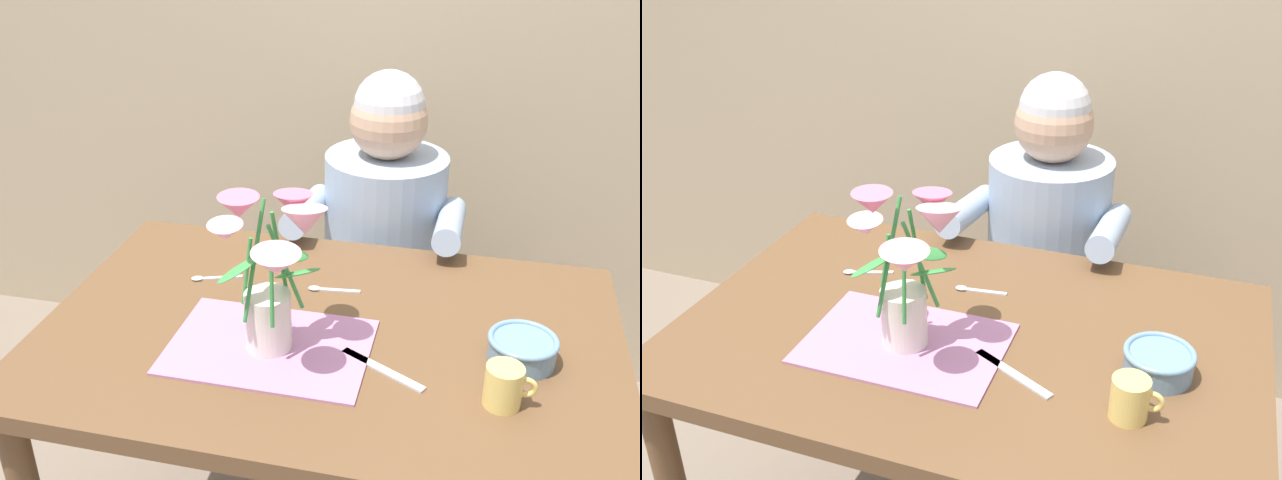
{
  "view_description": "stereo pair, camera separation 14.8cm",
  "coord_description": "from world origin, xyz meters",
  "views": [
    {
      "loc": [
        0.28,
        -1.24,
        1.59
      ],
      "look_at": [
        -0.03,
        0.05,
        0.92
      ],
      "focal_mm": 40.79,
      "sensor_mm": 36.0,
      "label": 1
    },
    {
      "loc": [
        0.42,
        -1.19,
        1.59
      ],
      "look_at": [
        -0.03,
        0.05,
        0.92
      ],
      "focal_mm": 40.79,
      "sensor_mm": 36.0,
      "label": 2
    }
  ],
  "objects": [
    {
      "name": "spoon_0",
      "position": [
        -0.32,
        0.14,
        0.74
      ],
      "size": [
        0.12,
        0.06,
        0.01
      ],
      "color": "silver",
      "rests_on": "dining_table"
    },
    {
      "name": "coffee_cup",
      "position": [
        0.36,
        -0.16,
        0.78
      ],
      "size": [
        0.09,
        0.07,
        0.08
      ],
      "color": "#E5C666",
      "rests_on": "dining_table"
    },
    {
      "name": "dining_table",
      "position": [
        0.0,
        0.0,
        0.64
      ],
      "size": [
        1.2,
        0.8,
        0.74
      ],
      "color": "brown",
      "rests_on": "ground_plane"
    },
    {
      "name": "striped_placemat",
      "position": [
        -0.1,
        -0.09,
        0.74
      ],
      "size": [
        0.4,
        0.28,
        0.0
      ],
      "primitive_type": "cube",
      "color": "#B275A3",
      "rests_on": "dining_table"
    },
    {
      "name": "flower_vase",
      "position": [
        -0.09,
        -0.1,
        0.92
      ],
      "size": [
        0.26,
        0.27,
        0.35
      ],
      "color": "silver",
      "rests_on": "dining_table"
    },
    {
      "name": "ceramic_bowl",
      "position": [
        0.39,
        -0.02,
        0.77
      ],
      "size": [
        0.14,
        0.14,
        0.06
      ],
      "color": "#6689A8",
      "rests_on": "dining_table"
    },
    {
      "name": "seated_person",
      "position": [
        0.02,
        0.62,
        0.56
      ],
      "size": [
        0.45,
        0.47,
        1.14
      ],
      "rotation": [
        0.0,
        0.0,
        0.07
      ],
      "color": "#4C4C56",
      "rests_on": "ground_plane"
    },
    {
      "name": "dinner_knife",
      "position": [
        0.13,
        -0.11,
        0.74
      ],
      "size": [
        0.18,
        0.11,
        0.0
      ],
      "primitive_type": "cube",
      "rotation": [
        0.0,
        0.0,
        -0.49
      ],
      "color": "silver",
      "rests_on": "dining_table"
    },
    {
      "name": "spoon_1",
      "position": [
        -0.04,
        0.15,
        0.74
      ],
      "size": [
        0.12,
        0.03,
        0.01
      ],
      "color": "silver",
      "rests_on": "dining_table"
    },
    {
      "name": "wood_panel_backdrop",
      "position": [
        0.0,
        1.05,
        1.25
      ],
      "size": [
        4.0,
        0.1,
        2.5
      ],
      "primitive_type": "cube",
      "color": "tan",
      "rests_on": "ground_plane"
    }
  ]
}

